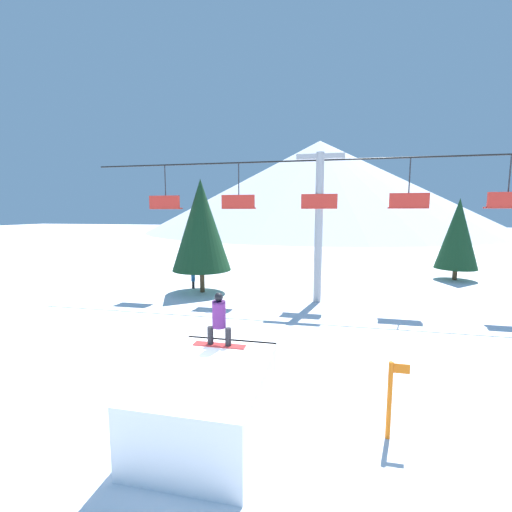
# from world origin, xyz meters

# --- Properties ---
(ground_plane) EXTENTS (220.00, 220.00, 0.00)m
(ground_plane) POSITION_xyz_m (0.00, 0.00, 0.00)
(ground_plane) COLOR white
(mountain_ridge) EXTENTS (84.52, 84.52, 22.17)m
(mountain_ridge) POSITION_xyz_m (0.00, 82.18, 11.08)
(mountain_ridge) COLOR silver
(mountain_ridge) RESTS_ON ground_plane
(snow_ramp) EXTENTS (2.35, 3.45, 1.42)m
(snow_ramp) POSITION_xyz_m (0.53, -0.18, 0.71)
(snow_ramp) COLOR white
(snow_ramp) RESTS_ON ground_plane
(snowboarder) EXTENTS (1.31, 0.33, 1.34)m
(snowboarder) POSITION_xyz_m (0.36, 1.06, 2.08)
(snowboarder) COLOR #B22D2D
(snowboarder) RESTS_ON snow_ramp
(chairlift) EXTENTS (24.89, 0.44, 7.67)m
(chairlift) POSITION_xyz_m (2.38, 11.18, 4.74)
(chairlift) COLOR #9E9EA3
(chairlift) RESTS_ON ground_plane
(pine_tree_near) EXTENTS (3.40, 3.40, 6.57)m
(pine_tree_near) POSITION_xyz_m (-4.31, 11.98, 3.94)
(pine_tree_near) COLOR #4C3823
(pine_tree_near) RESTS_ON ground_plane
(pine_tree_far) EXTENTS (2.74, 2.74, 5.63)m
(pine_tree_far) POSITION_xyz_m (11.53, 19.14, 3.21)
(pine_tree_far) COLOR #4C3823
(pine_tree_far) RESTS_ON ground_plane
(trail_marker) EXTENTS (0.41, 0.10, 1.67)m
(trail_marker) POSITION_xyz_m (4.26, 0.39, 0.89)
(trail_marker) COLOR orange
(trail_marker) RESTS_ON ground_plane
(distant_skier) EXTENTS (0.24, 0.24, 1.23)m
(distant_skier) POSITION_xyz_m (-5.23, 12.81, 0.67)
(distant_skier) COLOR black
(distant_skier) RESTS_ON ground_plane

